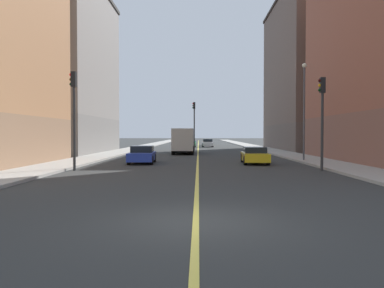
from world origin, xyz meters
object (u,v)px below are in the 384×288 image
Objects in this scene: street_lamp_left_near at (304,102)px; traffic_light_left_near at (322,110)px; car_green at (190,144)px; car_black at (182,147)px; building_right_midblock at (59,70)px; car_yellow at (255,155)px; box_truck at (183,140)px; car_white at (208,143)px; traffic_light_right_near at (74,107)px; car_blue at (142,155)px; car_orange at (207,142)px; traffic_light_median_far at (194,119)px; car_teal at (191,142)px; building_left_mid at (313,74)px.

traffic_light_left_near is at bearing -97.69° from street_lamp_left_near.
car_green is 19.57m from car_black.
building_right_midblock is at bearing 138.03° from traffic_light_left_near.
traffic_light_left_near is at bearing -60.16° from car_yellow.
box_truck is at bearing -90.59° from car_green.
car_yellow is 37.02m from car_white.
car_green is 1.00× the size of car_black.
traffic_light_right_near is at bearing 180.00° from traffic_light_left_near.
car_white is 0.94× the size of car_blue.
car_orange is at bearing 82.34° from car_blue.
car_orange is (17.62, 28.86, -8.86)m from building_right_midblock.
car_yellow is (4.74, -23.45, -3.56)m from traffic_light_median_far.
car_green is at bearing -89.66° from car_teal.
car_white is 22.95m from box_truck.
building_right_midblock is 23.23m from traffic_light_right_near.
car_black is at bearing 110.75° from box_truck.
car_black reaches higher than car_blue.
traffic_light_median_far is 1.44× the size of car_black.
traffic_light_right_near is 0.91× the size of traffic_light_median_far.
box_truck is (-0.21, -20.02, 0.87)m from car_green.
traffic_light_median_far is at bearing 101.42° from car_yellow.
car_black is (5.59, 20.17, -3.14)m from traffic_light_right_near.
car_teal is 33.17m from box_truck.
building_right_midblock is 16.61m from car_black.
street_lamp_left_near is 35.77m from car_white.
traffic_light_right_near is at bearing -101.97° from car_white.
car_green is (-0.88, 10.79, -3.53)m from traffic_light_median_far.
traffic_light_median_far is at bearing 76.67° from traffic_light_right_near.
car_orange is 0.98× the size of car_teal.
traffic_light_right_near is 1.35× the size of car_yellow.
car_black is (-3.40, -22.25, 0.02)m from car_white.
building_left_mid is at bearing -52.01° from car_teal.
box_truck is (14.24, -1.16, -7.97)m from building_right_midblock.
car_yellow is (-11.66, -25.16, -9.85)m from building_left_mid.
building_left_mid is 4.76× the size of car_green.
building_right_midblock is 4.73× the size of car_white.
car_orange reaches higher than car_yellow.
street_lamp_left_near is at bearing -79.03° from car_white.
traffic_light_left_near is 13.22m from car_blue.
building_left_mid reaches higher than car_teal.
building_right_midblock reaches higher than traffic_light_right_near.
car_green is at bearing 88.89° from car_black.
building_left_mid is 24.97m from street_lamp_left_near.
traffic_light_right_near is at bearing -127.18° from building_left_mid.
car_teal is at bearing 86.76° from car_blue.
traffic_light_median_far is 14.09m from car_white.
building_right_midblock is 4.46× the size of car_blue.
traffic_light_left_near is at bearing -74.76° from traffic_light_median_far.
car_orange is 30.23m from box_truck.
car_yellow is 0.97× the size of car_green.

